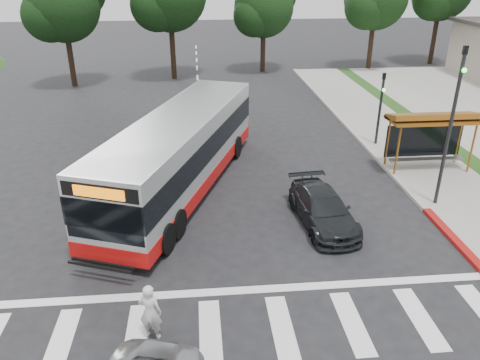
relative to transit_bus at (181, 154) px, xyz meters
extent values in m
plane|color=black|center=(0.90, -4.10, -1.67)|extent=(140.00, 140.00, 0.00)
cube|color=gray|center=(11.90, 3.90, -1.61)|extent=(4.00, 40.00, 0.12)
cube|color=#9E9991|center=(9.90, 3.90, -1.60)|extent=(0.30, 40.00, 0.15)
cube|color=maroon|center=(9.90, -6.10, -1.60)|extent=(0.32, 6.00, 0.15)
cube|color=silver|center=(0.90, -9.10, -1.67)|extent=(18.00, 2.60, 0.01)
cylinder|color=brown|center=(9.90, 0.30, -0.40)|extent=(0.10, 0.10, 2.30)
cylinder|color=brown|center=(13.50, 0.30, -0.40)|extent=(0.10, 0.10, 2.30)
cylinder|color=brown|center=(9.90, 1.50, -0.40)|extent=(0.10, 0.10, 2.30)
cylinder|color=brown|center=(13.50, 1.50, -0.40)|extent=(0.10, 0.10, 2.30)
cube|color=brown|center=(11.70, 0.90, 0.90)|extent=(4.20, 1.60, 0.12)
cube|color=brown|center=(11.70, 0.95, 1.05)|extent=(4.20, 1.32, 0.51)
cube|color=black|center=(11.70, 1.50, -0.35)|extent=(3.80, 0.06, 1.60)
cube|color=gray|center=(11.70, 0.90, -1.10)|extent=(3.60, 0.40, 0.08)
cylinder|color=black|center=(10.50, -2.60, 1.58)|extent=(0.14, 0.14, 6.50)
imported|color=black|center=(10.50, -2.60, 4.33)|extent=(0.16, 0.20, 1.00)
sphere|color=#19E533|center=(10.50, -2.78, 3.98)|extent=(0.18, 0.18, 0.18)
cylinder|color=black|center=(10.50, 4.40, 0.33)|extent=(0.14, 0.14, 4.00)
imported|color=black|center=(10.50, 4.40, 1.83)|extent=(0.16, 0.20, 1.00)
sphere|color=#19E533|center=(10.50, 4.22, 1.48)|extent=(0.18, 0.18, 0.18)
cylinder|color=black|center=(16.90, 23.90, 0.63)|extent=(0.44, 0.44, 4.40)
sphere|color=black|center=(15.92, 23.20, 3.93)|extent=(3.92, 3.92, 3.92)
cylinder|color=black|center=(23.90, 25.90, 0.75)|extent=(0.44, 0.44, 4.84)
cylinder|color=black|center=(-1.10, 21.90, 0.75)|extent=(0.44, 0.44, 4.84)
sphere|color=black|center=(-2.15, 21.15, 4.38)|extent=(4.20, 4.20, 4.20)
cylinder|color=black|center=(6.90, 23.90, 0.31)|extent=(0.44, 0.44, 3.96)
sphere|color=black|center=(6.90, 23.90, 3.91)|extent=(5.20, 5.20, 5.20)
sphere|color=black|center=(5.99, 23.25, 3.28)|extent=(3.64, 3.64, 3.64)
cylinder|color=black|center=(-9.10, 19.90, 0.53)|extent=(0.44, 0.44, 4.40)
sphere|color=black|center=(-9.10, 19.90, 4.53)|extent=(5.60, 5.60, 5.60)
sphere|color=black|center=(-10.08, 19.20, 3.83)|extent=(3.92, 3.92, 3.92)
imported|color=silver|center=(-0.66, -9.13, -0.82)|extent=(0.71, 0.56, 1.71)
imported|color=black|center=(5.43, -3.63, -1.03)|extent=(2.22, 4.60, 1.29)
camera|label=1|loc=(0.80, -18.98, 7.59)|focal=35.00mm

